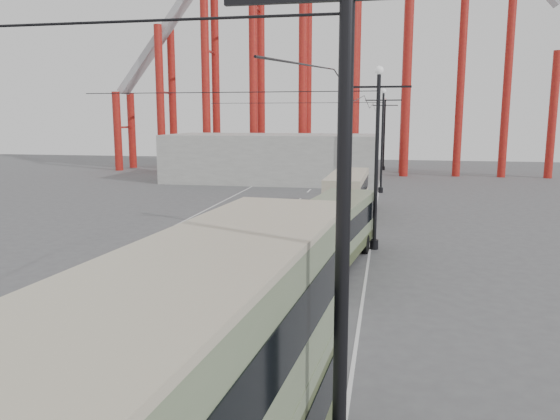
% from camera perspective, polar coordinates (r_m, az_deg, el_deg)
% --- Properties ---
extents(road_markings, '(12.52, 120.00, 0.01)m').
position_cam_1_polar(road_markings, '(31.47, -1.98, -2.81)').
color(road_markings, silver).
rests_on(road_markings, ground).
extents(lamp_post_near, '(3.20, 0.44, 10.80)m').
position_cam_1_polar(lamp_post_near, '(7.31, 7.00, 17.87)').
color(lamp_post_near, black).
rests_on(lamp_post_near, ground).
extents(lamp_post_mid, '(3.20, 0.44, 9.32)m').
position_cam_1_polar(lamp_post_mid, '(28.30, 10.06, 5.21)').
color(lamp_post_mid, black).
rests_on(lamp_post_mid, ground).
extents(lamp_post_far, '(3.20, 0.44, 9.32)m').
position_cam_1_polar(lamp_post_far, '(50.26, 10.62, 7.08)').
color(lamp_post_far, black).
rests_on(lamp_post_far, ground).
extents(lamp_post_distant, '(3.20, 0.44, 9.32)m').
position_cam_1_polar(lamp_post_distant, '(72.25, 10.84, 7.82)').
color(lamp_post_distant, black).
rests_on(lamp_post_distant, ground).
extents(fairground_shed, '(22.00, 10.00, 5.00)m').
position_cam_1_polar(fairground_shed, '(58.65, -0.81, 5.46)').
color(fairground_shed, '#979692').
rests_on(fairground_shed, ground).
extents(double_decker_bus, '(3.15, 9.60, 5.07)m').
position_cam_1_polar(double_decker_bus, '(8.16, -7.13, -19.50)').
color(double_decker_bus, '#354123').
rests_on(double_decker_bus, ground).
extents(single_decker_green, '(3.80, 10.76, 2.98)m').
position_cam_1_polar(single_decker_green, '(24.84, 5.25, -2.28)').
color(single_decker_green, '#6A7B5A').
rests_on(single_decker_green, ground).
extents(single_decker_cream, '(2.58, 9.51, 2.94)m').
position_cam_1_polar(single_decker_cream, '(38.53, 7.07, 1.92)').
color(single_decker_cream, '#BAB096').
rests_on(single_decker_cream, ground).
extents(pedestrian, '(0.64, 0.48, 1.60)m').
position_cam_1_polar(pedestrian, '(19.09, -6.75, -8.74)').
color(pedestrian, black).
rests_on(pedestrian, ground).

